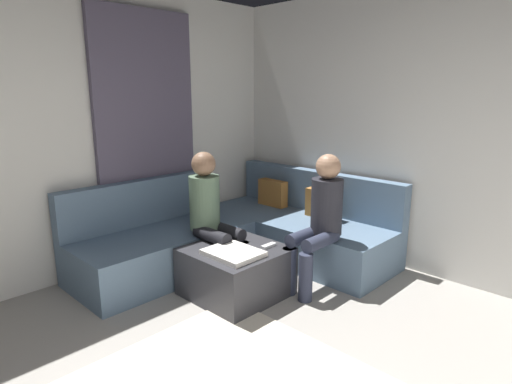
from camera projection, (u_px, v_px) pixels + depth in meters
The scene contains 10 objects.
wall_back at pixel (509, 138), 3.53m from camera, with size 6.00×0.12×2.70m, color silver.
wall_left at pixel (0, 139), 3.47m from camera, with size 0.12×6.00×2.70m, color silver.
curtain_panel at pixel (147, 140), 4.34m from camera, with size 0.06×1.10×2.50m, color #595166.
sectional_couch at pixel (241, 234), 4.45m from camera, with size 2.10×2.55×0.87m.
ottoman at pixel (236, 271), 3.72m from camera, with size 0.76×0.76×0.42m, color #333338.
folded_blanket at pixel (233, 253), 3.51m from camera, with size 0.44×0.36×0.04m, color white.
coffee_mug at pixel (234, 232), 3.93m from camera, with size 0.08×0.08×0.10m, color #334C72.
game_remote at pixel (269, 246), 3.70m from camera, with size 0.05×0.15×0.02m, color white.
person_on_couch_back at pixel (320, 217), 3.76m from camera, with size 0.30×0.60×1.20m.
person_on_couch_side at pixel (212, 212), 3.90m from camera, with size 0.60×0.30×1.20m.
Camera 1 is at (0.97, -1.05, 1.74)m, focal length 30.15 mm.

